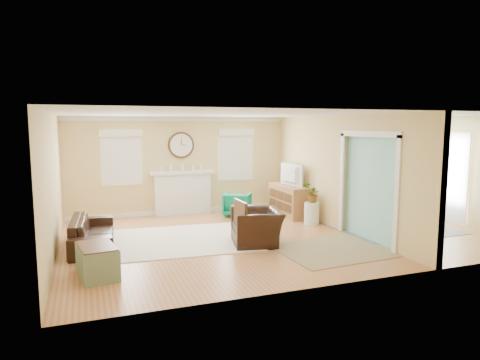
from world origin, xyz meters
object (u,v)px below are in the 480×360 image
Objects in this scene: eames_chair at (257,227)px; credenza at (289,200)px; green_chair at (237,204)px; sofa at (93,232)px; dining_table at (377,210)px.

eames_chair is 0.71× the size of credenza.
green_chair is (0.54, 2.67, -0.04)m from eames_chair.
green_chair is at bearing 162.63° from credenza.
eames_chair is 2.92m from credenza.
sofa is 3.24m from eames_chair.
credenza is (1.30, -0.41, 0.09)m from green_chair.
dining_table is (2.91, -1.98, 0.02)m from green_chair.
dining_table is at bearing -44.24° from credenza.
eames_chair is at bearing -129.09° from credenza.
dining_table is (1.61, -1.57, -0.07)m from credenza.
dining_table is (3.45, 0.70, -0.02)m from eames_chair.
credenza is 0.80× the size of dining_table.
green_chair is at bearing -179.65° from eames_chair.
dining_table is at bearing -88.32° from sofa.
dining_table is at bearing 177.44° from green_chair.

